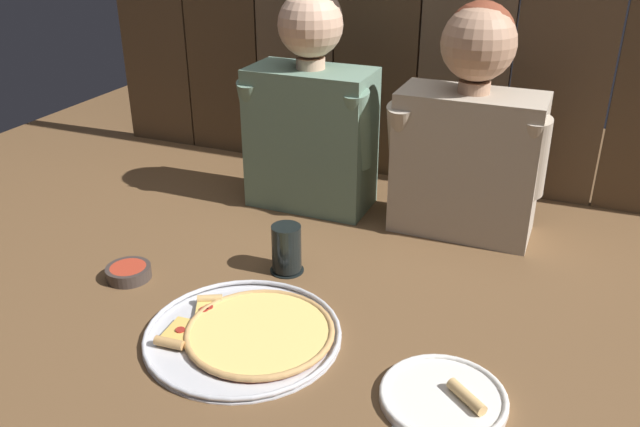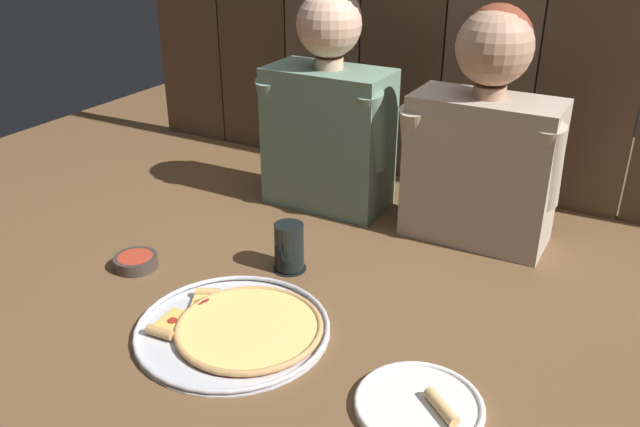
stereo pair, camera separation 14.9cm
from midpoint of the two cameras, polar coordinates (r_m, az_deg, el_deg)
name	(u,v)px [view 2 (the right image)]	position (r m, az deg, el deg)	size (l,w,h in m)	color
ground_plane	(309,305)	(1.50, 1.91, -7.98)	(3.20, 3.20, 0.00)	brown
pizza_tray	(239,328)	(1.41, -4.03, -9.93)	(0.41, 0.41, 0.03)	silver
dinner_plate	(420,405)	(1.25, 12.19, -16.07)	(0.23, 0.23, 0.03)	white
drinking_glass	(289,247)	(1.60, -0.02, -3.03)	(0.08, 0.08, 0.12)	black
dipping_bowl	(136,261)	(1.67, -13.25, -4.11)	(0.11, 0.11, 0.03)	#3D332D
diner_left	(328,109)	(1.87, 3.04, 8.97)	(0.39, 0.20, 0.62)	slate
diner_right	(484,135)	(1.73, 16.51, 6.50)	(0.41, 0.21, 0.61)	#B2A38E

